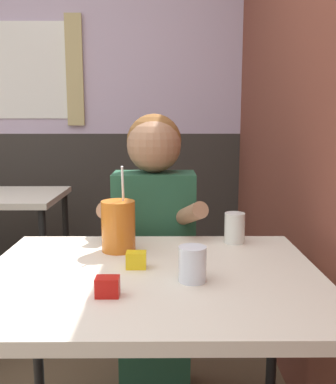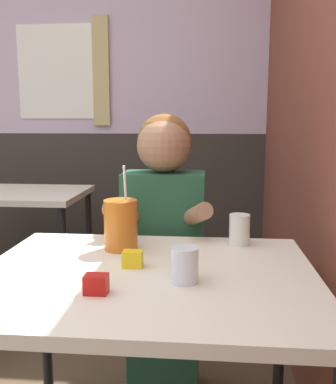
{
  "view_description": "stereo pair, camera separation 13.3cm",
  "coord_description": "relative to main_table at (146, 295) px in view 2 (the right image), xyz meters",
  "views": [
    {
      "loc": [
        0.63,
        -0.89,
        1.2
      ],
      "look_at": [
        0.64,
        0.47,
        0.97
      ],
      "focal_mm": 40.0,
      "sensor_mm": 36.0,
      "label": 1
    },
    {
      "loc": [
        0.76,
        -0.88,
        1.2
      ],
      "look_at": [
        0.64,
        0.47,
        0.97
      ],
      "focal_mm": 40.0,
      "sensor_mm": 36.0,
      "label": 2
    }
  ],
  "objects": [
    {
      "name": "glass_center",
      "position": [
        0.29,
        0.31,
        0.13
      ],
      "size": [
        0.07,
        0.07,
        0.11
      ],
      "color": "silver",
      "rests_on": "main_table"
    },
    {
      "name": "condiment_mustard",
      "position": [
        -0.05,
        0.04,
        0.1
      ],
      "size": [
        0.06,
        0.04,
        0.05
      ],
      "color": "yellow",
      "rests_on": "main_table"
    },
    {
      "name": "condiment_ketchup",
      "position": [
        -0.1,
        -0.17,
        0.1
      ],
      "size": [
        0.06,
        0.04,
        0.05
      ],
      "color": "#B7140F",
      "rests_on": "main_table"
    },
    {
      "name": "cocktail_pitcher",
      "position": [
        -0.12,
        0.21,
        0.16
      ],
      "size": [
        0.11,
        0.11,
        0.29
      ],
      "color": "#C6661E",
      "rests_on": "main_table"
    },
    {
      "name": "person_seated",
      "position": [
        -0.01,
        0.57,
        -0.02
      ],
      "size": [
        0.42,
        0.42,
        1.23
      ],
      "color": "#235138",
      "rests_on": "ground_plane"
    },
    {
      "name": "glass_near_pitcher",
      "position": [
        0.12,
        -0.07,
        0.12
      ],
      "size": [
        0.08,
        0.08,
        0.1
      ],
      "color": "silver",
      "rests_on": "main_table"
    },
    {
      "name": "brick_wall_right",
      "position": [
        0.63,
        0.84,
        0.66
      ],
      "size": [
        0.08,
        4.29,
        2.7
      ],
      "color": "brown",
      "rests_on": "ground_plane"
    },
    {
      "name": "background_table",
      "position": [
        -0.98,
        1.36,
        -0.03
      ],
      "size": [
        0.77,
        0.61,
        0.76
      ],
      "color": "beige",
      "rests_on": "ground_plane"
    },
    {
      "name": "main_table",
      "position": [
        0.0,
        0.0,
        0.0
      ],
      "size": [
        1.0,
        0.79,
        0.76
      ],
      "color": "beige",
      "rests_on": "ground_plane"
    },
    {
      "name": "back_wall",
      "position": [
        -0.6,
        2.02,
        0.67
      ],
      "size": [
        5.37,
        0.09,
        2.7
      ],
      "color": "silver",
      "rests_on": "ground_plane"
    }
  ]
}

